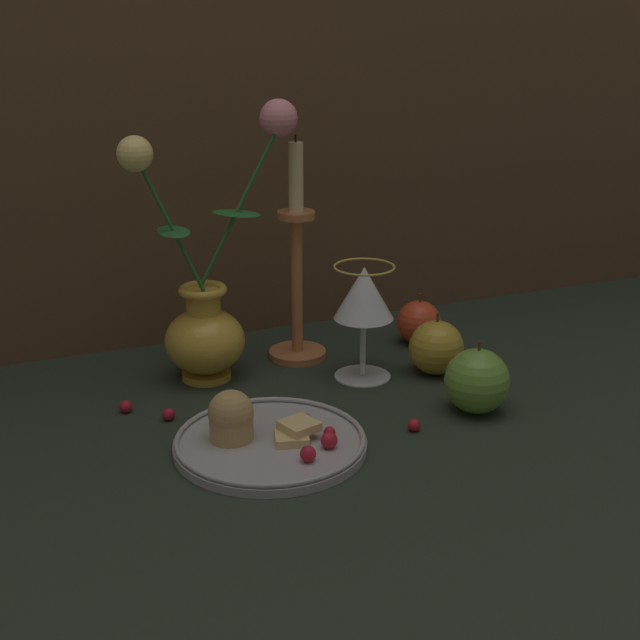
{
  "coord_description": "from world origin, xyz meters",
  "views": [
    {
      "loc": [
        -0.36,
        -0.95,
        0.48
      ],
      "look_at": [
        0.05,
        0.03,
        0.1
      ],
      "focal_mm": 50.0,
      "sensor_mm": 36.0,
      "label": 1
    }
  ],
  "objects_px": {
    "wine_glass": "(364,298)",
    "apple_beside_vase": "(477,381)",
    "candlestick": "(297,280)",
    "apple_near_glass": "(436,348)",
    "apple_at_table_edge": "(419,322)",
    "vase": "(207,307)",
    "plate_with_pastries": "(263,437)"
  },
  "relations": [
    {
      "from": "wine_glass",
      "to": "candlestick",
      "type": "height_order",
      "value": "candlestick"
    },
    {
      "from": "wine_glass",
      "to": "apple_at_table_edge",
      "type": "distance_m",
      "value": 0.17
    },
    {
      "from": "candlestick",
      "to": "apple_beside_vase",
      "type": "bearing_deg",
      "value": -61.29
    },
    {
      "from": "vase",
      "to": "apple_beside_vase",
      "type": "bearing_deg",
      "value": -39.85
    },
    {
      "from": "wine_glass",
      "to": "apple_at_table_edge",
      "type": "xyz_separation_m",
      "value": [
        0.13,
        0.08,
        -0.08
      ]
    },
    {
      "from": "candlestick",
      "to": "vase",
      "type": "bearing_deg",
      "value": -170.08
    },
    {
      "from": "candlestick",
      "to": "apple_beside_vase",
      "type": "relative_size",
      "value": 3.38
    },
    {
      "from": "vase",
      "to": "apple_near_glass",
      "type": "relative_size",
      "value": 4.19
    },
    {
      "from": "wine_glass",
      "to": "apple_near_glass",
      "type": "xyz_separation_m",
      "value": [
        0.1,
        -0.03,
        -0.08
      ]
    },
    {
      "from": "vase",
      "to": "apple_beside_vase",
      "type": "height_order",
      "value": "vase"
    },
    {
      "from": "apple_beside_vase",
      "to": "apple_at_table_edge",
      "type": "xyz_separation_m",
      "value": [
        0.05,
        0.23,
        -0.01
      ]
    },
    {
      "from": "candlestick",
      "to": "apple_near_glass",
      "type": "bearing_deg",
      "value": -40.0
    },
    {
      "from": "candlestick",
      "to": "apple_beside_vase",
      "type": "xyz_separation_m",
      "value": [
        0.14,
        -0.25,
        -0.07
      ]
    },
    {
      "from": "candlestick",
      "to": "apple_near_glass",
      "type": "relative_size",
      "value": 3.63
    },
    {
      "from": "apple_at_table_edge",
      "to": "apple_beside_vase",
      "type": "bearing_deg",
      "value": -101.35
    },
    {
      "from": "candlestick",
      "to": "apple_near_glass",
      "type": "distance_m",
      "value": 0.21
    },
    {
      "from": "candlestick",
      "to": "apple_at_table_edge",
      "type": "bearing_deg",
      "value": -5.83
    },
    {
      "from": "plate_with_pastries",
      "to": "wine_glass",
      "type": "xyz_separation_m",
      "value": [
        0.19,
        0.14,
        0.1
      ]
    },
    {
      "from": "wine_glass",
      "to": "plate_with_pastries",
      "type": "bearing_deg",
      "value": -143.24
    },
    {
      "from": "candlestick",
      "to": "apple_near_glass",
      "type": "height_order",
      "value": "candlestick"
    },
    {
      "from": "plate_with_pastries",
      "to": "candlestick",
      "type": "xyz_separation_m",
      "value": [
        0.14,
        0.24,
        0.1
      ]
    },
    {
      "from": "vase",
      "to": "candlestick",
      "type": "relative_size",
      "value": 1.15
    },
    {
      "from": "wine_glass",
      "to": "apple_at_table_edge",
      "type": "height_order",
      "value": "wine_glass"
    },
    {
      "from": "apple_near_glass",
      "to": "wine_glass",
      "type": "bearing_deg",
      "value": 164.59
    },
    {
      "from": "vase",
      "to": "candlestick",
      "type": "xyz_separation_m",
      "value": [
        0.14,
        0.02,
        0.01
      ]
    },
    {
      "from": "vase",
      "to": "plate_with_pastries",
      "type": "relative_size",
      "value": 1.65
    },
    {
      "from": "apple_at_table_edge",
      "to": "wine_glass",
      "type": "bearing_deg",
      "value": -147.73
    },
    {
      "from": "apple_beside_vase",
      "to": "apple_near_glass",
      "type": "relative_size",
      "value": 1.07
    },
    {
      "from": "plate_with_pastries",
      "to": "apple_near_glass",
      "type": "bearing_deg",
      "value": 21.94
    },
    {
      "from": "plate_with_pastries",
      "to": "apple_near_glass",
      "type": "xyz_separation_m",
      "value": [
        0.29,
        0.12,
        0.02
      ]
    },
    {
      "from": "wine_glass",
      "to": "apple_beside_vase",
      "type": "relative_size",
      "value": 1.68
    },
    {
      "from": "vase",
      "to": "apple_beside_vase",
      "type": "xyz_separation_m",
      "value": [
        0.27,
        -0.23,
        -0.06
      ]
    }
  ]
}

